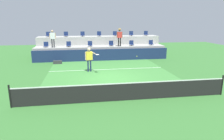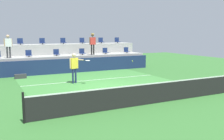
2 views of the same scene
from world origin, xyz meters
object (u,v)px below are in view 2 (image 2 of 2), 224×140
stadium_chair_upper_left (20,42)px  stadium_chair_upper_mid_left (42,42)px  stadium_chair_lower_far_right (127,51)px  tennis_ball (132,61)px  stadium_chair_upper_center (63,41)px  stadium_chair_lower_mid_left (56,53)px  stadium_chair_lower_left (29,54)px  stadium_chair_lower_right (105,51)px  stadium_chair_upper_right (101,41)px  stadium_chair_upper_far_right (117,41)px  stadium_chair_lower_mid_right (82,52)px  spectator_in_white (8,44)px  tennis_player (75,65)px  equipment_bag (20,76)px  spectator_with_hat (93,42)px  stadium_chair_upper_mid_right (82,41)px

stadium_chair_upper_left → stadium_chair_upper_mid_left: same height
stadium_chair_lower_far_right → tennis_ball: (-3.38, -6.54, -0.15)m
stadium_chair_upper_center → stadium_chair_lower_mid_left: bearing=-121.2°
stadium_chair_lower_left → stadium_chair_upper_mid_left: size_ratio=1.00×
stadium_chair_lower_right → stadium_chair_upper_right: size_ratio=1.00×
stadium_chair_upper_mid_left → stadium_chair_upper_far_right: bearing=0.0°
stadium_chair_lower_left → stadium_chair_lower_right: bearing=0.0°
stadium_chair_lower_mid_right → tennis_ball: stadium_chair_lower_mid_right is taller
stadium_chair_lower_mid_right → tennis_ball: (0.86, -6.54, -0.15)m
stadium_chair_upper_mid_left → spectator_in_white: size_ratio=0.31×
stadium_chair_lower_left → stadium_chair_upper_mid_left: 2.44m
tennis_player → stadium_chair_upper_far_right: bearing=46.7°
stadium_chair_upper_right → stadium_chair_lower_right: bearing=-102.9°
stadium_chair_lower_left → equipment_bag: (-0.93, -2.10, -1.31)m
stadium_chair_lower_left → tennis_player: bearing=-71.4°
stadium_chair_upper_right → equipment_bag: stadium_chair_upper_right is taller
stadium_chair_lower_far_right → stadium_chair_lower_mid_left: bearing=180.0°
stadium_chair_upper_far_right → spectator_in_white: 10.17m
stadium_chair_lower_left → spectator_with_hat: bearing=-4.4°
stadium_chair_lower_right → stadium_chair_upper_far_right: (2.12, 1.80, 0.85)m
stadium_chair_upper_mid_left → equipment_bag: bearing=-121.0°
stadium_chair_upper_left → stadium_chair_upper_mid_right: size_ratio=1.00×
stadium_chair_upper_right → stadium_chair_upper_mid_left: bearing=180.0°
stadium_chair_upper_center → stadium_chair_upper_left: bearing=180.0°
stadium_chair_lower_mid_left → stadium_chair_upper_mid_left: (-0.69, 1.80, 0.85)m
stadium_chair_lower_mid_right → stadium_chair_lower_far_right: same height
tennis_ball → stadium_chair_upper_mid_right: bearing=91.1°
stadium_chair_upper_mid_left → spectator_in_white: (-2.85, -2.18, -0.07)m
stadium_chair_upper_mid_right → stadium_chair_upper_right: size_ratio=1.00×
tennis_player → tennis_ball: bearing=-20.2°
stadium_chair_lower_right → stadium_chair_lower_left: bearing=180.0°
stadium_chair_upper_center → tennis_ball: (1.92, -8.34, -1.00)m
stadium_chair_lower_mid_left → spectator_in_white: size_ratio=0.31×
stadium_chair_lower_left → tennis_ball: bearing=-52.0°
stadium_chair_lower_mid_left → stadium_chair_lower_left: bearing=180.0°
stadium_chair_lower_right → tennis_ball: (-1.27, -6.54, -0.15)m
spectator_in_white → stadium_chair_upper_left: bearing=63.3°
stadium_chair_upper_right → tennis_player: bearing=-125.1°
spectator_in_white → spectator_with_hat: (6.47, 0.00, 0.10)m
stadium_chair_upper_left → stadium_chair_upper_center: (3.53, 0.00, 0.00)m
stadium_chair_lower_mid_left → stadium_chair_upper_mid_left: bearing=111.0°
equipment_bag → stadium_chair_lower_mid_left: bearing=34.7°
equipment_bag → stadium_chair_upper_center: bearing=43.4°
stadium_chair_upper_mid_left → tennis_player: 7.22m
spectator_with_hat → stadium_chair_lower_mid_right: bearing=153.8°
stadium_chair_upper_mid_left → stadium_chair_upper_center: (1.78, 0.00, 0.00)m
stadium_chair_upper_mid_left → tennis_player: bearing=-87.0°
tennis_player → stadium_chair_upper_mid_right: bearing=66.0°
tennis_ball → spectator_with_hat: bearing=90.7°
stadium_chair_lower_mid_left → stadium_chair_upper_right: size_ratio=1.00×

